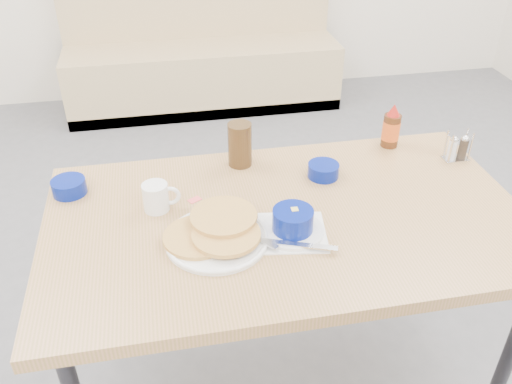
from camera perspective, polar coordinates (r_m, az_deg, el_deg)
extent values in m
cube|color=tan|center=(4.00, -5.52, 12.10)|extent=(1.90, 0.55, 0.45)
cube|color=#2D2D33|center=(4.07, -5.38, 9.68)|extent=(1.90, 0.55, 0.08)
cube|color=tan|center=(1.59, 3.31, -3.04)|extent=(1.40, 0.80, 0.04)
cylinder|color=#2D2D33|center=(1.88, 24.94, -15.77)|extent=(0.04, 0.04, 0.72)
cylinder|color=#2D2D33|center=(2.07, -16.39, -8.08)|extent=(0.04, 0.04, 0.72)
cylinder|color=#2D2D33|center=(2.26, 16.51, -4.06)|extent=(0.04, 0.04, 0.72)
cylinder|color=white|center=(1.48, -4.14, -4.98)|extent=(0.28, 0.28, 0.01)
cylinder|color=#E7AB56|center=(1.48, -6.18, -4.70)|extent=(0.19, 0.19, 0.01)
cylinder|color=#E7AB56|center=(1.46, -3.16, -4.51)|extent=(0.19, 0.19, 0.01)
cylinder|color=#E7AB56|center=(1.50, -3.44, -2.57)|extent=(0.19, 0.19, 0.01)
cube|color=silver|center=(1.46, 0.26, -4.99)|extent=(0.10, 0.10, 0.01)
cylinder|color=white|center=(1.61, -10.51, -0.53)|extent=(0.08, 0.08, 0.09)
cylinder|color=black|center=(1.59, -10.65, 0.61)|extent=(0.06, 0.06, 0.00)
torus|color=white|center=(1.60, -9.04, -0.41)|extent=(0.06, 0.02, 0.06)
cube|color=white|center=(1.51, 3.84, -4.26)|extent=(0.21, 0.21, 0.00)
cylinder|color=white|center=(1.51, 3.85, -4.05)|extent=(0.18, 0.18, 0.01)
cylinder|color=navy|center=(1.49, 3.90, -2.95)|extent=(0.11, 0.11, 0.06)
cylinder|color=white|center=(1.47, 3.94, -2.18)|extent=(0.10, 0.10, 0.01)
cube|color=#F4DB60|center=(1.48, 4.09, -1.91)|extent=(0.02, 0.02, 0.01)
cube|color=silver|center=(1.45, 4.54, -5.56)|extent=(0.20, 0.09, 0.01)
cylinder|color=navy|center=(1.76, -19.09, 0.54)|extent=(0.10, 0.10, 0.05)
cylinder|color=navy|center=(1.76, 7.10, 2.28)|extent=(0.10, 0.10, 0.05)
cylinder|color=#3F2A14|center=(1.79, -1.71, 5.02)|extent=(0.10, 0.10, 0.15)
cube|color=silver|center=(1.97, 20.24, 3.34)|extent=(0.09, 0.05, 0.00)
cylinder|color=silver|center=(1.92, 19.85, 4.31)|extent=(0.01, 0.01, 0.10)
cylinder|color=silver|center=(1.95, 21.71, 4.46)|extent=(0.01, 0.01, 0.10)
cylinder|color=silver|center=(1.94, 19.36, 4.83)|extent=(0.01, 0.01, 0.10)
cylinder|color=silver|center=(1.98, 21.19, 4.98)|extent=(0.01, 0.01, 0.10)
cylinder|color=silver|center=(1.94, 19.94, 4.20)|extent=(0.03, 0.03, 0.07)
cylinder|color=#3F3326|center=(1.96, 20.95, 4.28)|extent=(0.03, 0.03, 0.07)
cylinder|color=#47230F|center=(1.96, 14.01, 6.29)|extent=(0.06, 0.06, 0.12)
cylinder|color=orange|center=(1.96, 14.02, 6.35)|extent=(0.06, 0.06, 0.07)
cone|color=#AE1910|center=(1.93, 14.33, 8.38)|extent=(0.05, 0.05, 0.04)
cube|color=#FE5457|center=(1.65, -6.48, -0.82)|extent=(0.05, 0.04, 0.00)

